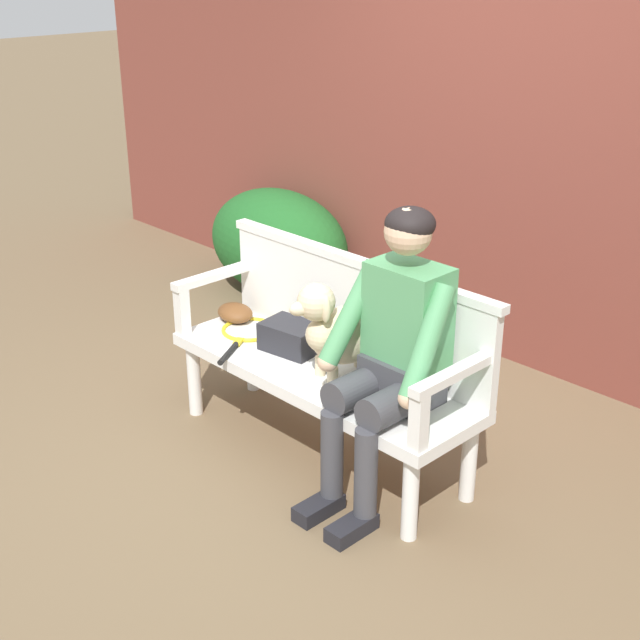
{
  "coord_description": "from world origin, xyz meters",
  "views": [
    {
      "loc": [
        2.64,
        -2.57,
        2.31
      ],
      "look_at": [
        0.0,
        0.0,
        0.71
      ],
      "focal_mm": 49.12,
      "sensor_mm": 36.0,
      "label": 1
    }
  ],
  "objects_px": {
    "garden_bench": "(320,380)",
    "person_seated": "(393,348)",
    "sports_bag": "(291,337)",
    "baseball_glove": "(235,313)",
    "tennis_racket": "(248,332)",
    "dog_on_bench": "(339,330)"
  },
  "relations": [
    {
      "from": "garden_bench",
      "to": "person_seated",
      "type": "distance_m",
      "value": 0.57
    },
    {
      "from": "dog_on_bench",
      "to": "tennis_racket",
      "type": "relative_size",
      "value": 0.86
    },
    {
      "from": "person_seated",
      "to": "baseball_glove",
      "type": "distance_m",
      "value": 1.21
    },
    {
      "from": "garden_bench",
      "to": "baseball_glove",
      "type": "bearing_deg",
      "value": 174.04
    },
    {
      "from": "sports_bag",
      "to": "garden_bench",
      "type": "bearing_deg",
      "value": -10.37
    },
    {
      "from": "baseball_glove",
      "to": "sports_bag",
      "type": "relative_size",
      "value": 0.79
    },
    {
      "from": "baseball_glove",
      "to": "sports_bag",
      "type": "xyz_separation_m",
      "value": [
        0.47,
        -0.03,
        0.03
      ]
    },
    {
      "from": "tennis_racket",
      "to": "garden_bench",
      "type": "bearing_deg",
      "value": -1.75
    },
    {
      "from": "tennis_racket",
      "to": "baseball_glove",
      "type": "bearing_deg",
      "value": 161.1
    },
    {
      "from": "garden_bench",
      "to": "dog_on_bench",
      "type": "distance_m",
      "value": 0.33
    },
    {
      "from": "tennis_racket",
      "to": "baseball_glove",
      "type": "relative_size",
      "value": 2.56
    },
    {
      "from": "tennis_racket",
      "to": "baseball_glove",
      "type": "distance_m",
      "value": 0.18
    },
    {
      "from": "person_seated",
      "to": "sports_bag",
      "type": "distance_m",
      "value": 0.74
    },
    {
      "from": "garden_bench",
      "to": "dog_on_bench",
      "type": "xyz_separation_m",
      "value": [
        0.12,
        -0.0,
        0.3
      ]
    },
    {
      "from": "baseball_glove",
      "to": "garden_bench",
      "type": "bearing_deg",
      "value": 2.04
    },
    {
      "from": "person_seated",
      "to": "sports_bag",
      "type": "relative_size",
      "value": 4.74
    },
    {
      "from": "tennis_racket",
      "to": "person_seated",
      "type": "bearing_deg",
      "value": -1.83
    },
    {
      "from": "dog_on_bench",
      "to": "sports_bag",
      "type": "distance_m",
      "value": 0.41
    },
    {
      "from": "dog_on_bench",
      "to": "baseball_glove",
      "type": "relative_size",
      "value": 2.2
    },
    {
      "from": "garden_bench",
      "to": "tennis_racket",
      "type": "height_order",
      "value": "tennis_racket"
    },
    {
      "from": "baseball_glove",
      "to": "sports_bag",
      "type": "distance_m",
      "value": 0.48
    },
    {
      "from": "garden_bench",
      "to": "person_seated",
      "type": "height_order",
      "value": "person_seated"
    }
  ]
}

